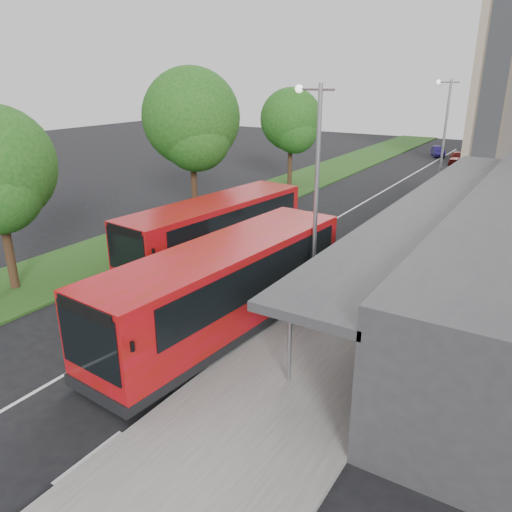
{
  "coord_description": "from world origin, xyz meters",
  "views": [
    {
      "loc": [
        11.56,
        -13.86,
        8.4
      ],
      "look_at": [
        1.55,
        2.21,
        1.5
      ],
      "focal_mm": 35.0,
      "sensor_mm": 36.0,
      "label": 1
    }
  ],
  "objects_px": {
    "bus_main": "(225,288)",
    "tree_far": "(291,123)",
    "tree_mid": "(192,124)",
    "lamp_post_near": "(314,185)",
    "bollard": "(446,203)",
    "lamp_post_far": "(443,133)",
    "litter_bin": "(404,242)",
    "bus_second": "(215,231)",
    "car_far": "(438,151)",
    "car_near": "(458,157)"
  },
  "relations": [
    {
      "from": "tree_far",
      "to": "tree_mid",
      "type": "bearing_deg",
      "value": -90.0
    },
    {
      "from": "tree_mid",
      "to": "car_far",
      "type": "xyz_separation_m",
      "value": [
        6.37,
        34.32,
        -5.24
      ]
    },
    {
      "from": "tree_mid",
      "to": "tree_far",
      "type": "relative_size",
      "value": 1.18
    },
    {
      "from": "tree_mid",
      "to": "lamp_post_near",
      "type": "xyz_separation_m",
      "value": [
        11.13,
        -7.05,
        -1.04
      ]
    },
    {
      "from": "bus_main",
      "to": "tree_mid",
      "type": "bearing_deg",
      "value": 137.06
    },
    {
      "from": "tree_far",
      "to": "bus_main",
      "type": "bearing_deg",
      "value": -66.95
    },
    {
      "from": "bus_main",
      "to": "car_far",
      "type": "bearing_deg",
      "value": 98.38
    },
    {
      "from": "litter_bin",
      "to": "car_near",
      "type": "bearing_deg",
      "value": 96.27
    },
    {
      "from": "car_far",
      "to": "tree_far",
      "type": "bearing_deg",
      "value": -126.99
    },
    {
      "from": "bus_second",
      "to": "car_far",
      "type": "bearing_deg",
      "value": 94.14
    },
    {
      "from": "bus_main",
      "to": "tree_far",
      "type": "bearing_deg",
      "value": 117.44
    },
    {
      "from": "bus_second",
      "to": "car_near",
      "type": "xyz_separation_m",
      "value": [
        4.1,
        35.0,
        -0.85
      ]
    },
    {
      "from": "bollard",
      "to": "car_far",
      "type": "height_order",
      "value": "car_far"
    },
    {
      "from": "tree_mid",
      "to": "bus_second",
      "type": "bearing_deg",
      "value": -43.94
    },
    {
      "from": "lamp_post_far",
      "to": "litter_bin",
      "type": "distance_m",
      "value": 12.74
    },
    {
      "from": "litter_bin",
      "to": "car_far",
      "type": "distance_m",
      "value": 33.9
    },
    {
      "from": "bus_main",
      "to": "bollard",
      "type": "relative_size",
      "value": 12.63
    },
    {
      "from": "tree_far",
      "to": "lamp_post_near",
      "type": "height_order",
      "value": "lamp_post_near"
    },
    {
      "from": "tree_mid",
      "to": "lamp_post_far",
      "type": "height_order",
      "value": "tree_mid"
    },
    {
      "from": "tree_mid",
      "to": "lamp_post_far",
      "type": "distance_m",
      "value": 17.1
    },
    {
      "from": "tree_far",
      "to": "bus_main",
      "type": "relative_size",
      "value": 0.68
    },
    {
      "from": "tree_far",
      "to": "litter_bin",
      "type": "distance_m",
      "value": 17.15
    },
    {
      "from": "tree_mid",
      "to": "bus_main",
      "type": "height_order",
      "value": "tree_mid"
    },
    {
      "from": "tree_mid",
      "to": "car_near",
      "type": "distance_m",
      "value": 31.85
    },
    {
      "from": "litter_bin",
      "to": "lamp_post_near",
      "type": "bearing_deg",
      "value": -99.1
    },
    {
      "from": "tree_mid",
      "to": "car_near",
      "type": "xyz_separation_m",
      "value": [
        9.22,
        30.06,
        -5.11
      ]
    },
    {
      "from": "lamp_post_near",
      "to": "bus_main",
      "type": "height_order",
      "value": "lamp_post_near"
    },
    {
      "from": "bollard",
      "to": "bus_second",
      "type": "bearing_deg",
      "value": -115.57
    },
    {
      "from": "tree_far",
      "to": "bollard",
      "type": "relative_size",
      "value": 8.56
    },
    {
      "from": "car_far",
      "to": "bus_second",
      "type": "bearing_deg",
      "value": -112.88
    },
    {
      "from": "tree_far",
      "to": "bus_main",
      "type": "xyz_separation_m",
      "value": [
        9.48,
        -22.29,
        -3.28
      ]
    },
    {
      "from": "lamp_post_far",
      "to": "litter_bin",
      "type": "bearing_deg",
      "value": -83.89
    },
    {
      "from": "tree_far",
      "to": "car_far",
      "type": "height_order",
      "value": "tree_far"
    },
    {
      "from": "lamp_post_near",
      "to": "car_far",
      "type": "xyz_separation_m",
      "value": [
        -4.75,
        41.37,
        -4.2
      ]
    },
    {
      "from": "bus_main",
      "to": "bollard",
      "type": "xyz_separation_m",
      "value": [
        2.91,
        20.55,
        -1.0
      ]
    },
    {
      "from": "lamp_post_near",
      "to": "tree_far",
      "type": "bearing_deg",
      "value": 120.29
    },
    {
      "from": "tree_far",
      "to": "bollard",
      "type": "distance_m",
      "value": 13.23
    },
    {
      "from": "lamp_post_near",
      "to": "bollard",
      "type": "bearing_deg",
      "value": 85.82
    },
    {
      "from": "bus_second",
      "to": "litter_bin",
      "type": "xyz_separation_m",
      "value": [
        7.29,
        5.9,
        -0.92
      ]
    },
    {
      "from": "bus_second",
      "to": "tree_far",
      "type": "bearing_deg",
      "value": 112.79
    },
    {
      "from": "tree_mid",
      "to": "bollard",
      "type": "distance_m",
      "value": 16.9
    },
    {
      "from": "tree_far",
      "to": "bus_main",
      "type": "height_order",
      "value": "tree_far"
    },
    {
      "from": "tree_mid",
      "to": "bollard",
      "type": "height_order",
      "value": "tree_mid"
    },
    {
      "from": "bollard",
      "to": "lamp_post_far",
      "type": "bearing_deg",
      "value": 115.27
    },
    {
      "from": "bollard",
      "to": "tree_far",
      "type": "bearing_deg",
      "value": 172.03
    },
    {
      "from": "lamp_post_far",
      "to": "litter_bin",
      "type": "xyz_separation_m",
      "value": [
        1.28,
        -11.98,
        -4.13
      ]
    },
    {
      "from": "tree_mid",
      "to": "bollard",
      "type": "xyz_separation_m",
      "value": [
        12.39,
        10.26,
        -5.17
      ]
    },
    {
      "from": "tree_far",
      "to": "bollard",
      "type": "xyz_separation_m",
      "value": [
        12.39,
        -1.74,
        -4.28
      ]
    },
    {
      "from": "tree_mid",
      "to": "lamp_post_near",
      "type": "bearing_deg",
      "value": -32.36
    },
    {
      "from": "tree_mid",
      "to": "car_far",
      "type": "height_order",
      "value": "tree_mid"
    }
  ]
}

